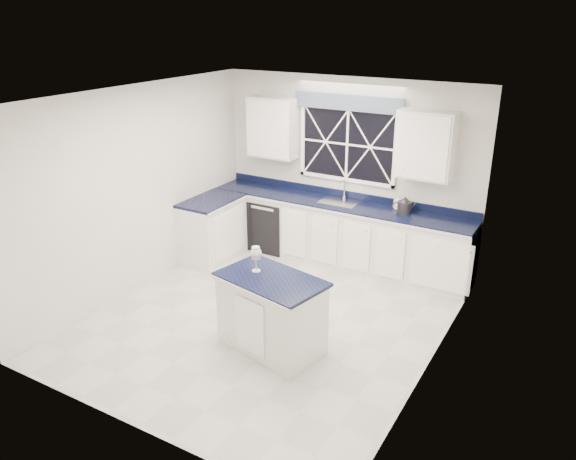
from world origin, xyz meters
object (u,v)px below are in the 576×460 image
Objects in this scene: dishwasher at (274,223)px; faucet at (344,189)px; kettle at (404,206)px; island at (272,313)px; wine_glass at (256,254)px; soap_bottle at (398,202)px.

faucet is (1.10, 0.19, 0.69)m from dishwasher.
island is at bearing -128.11° from kettle.
soap_bottle is at bearing 74.22° from wine_glass.
faucet is 0.99m from kettle.
dishwasher is 3.77× the size of soap_bottle.
soap_bottle reaches higher than island.
kettle is at bearing 1.59° from dishwasher.
kettle is 2.59m from wine_glass.
wine_glass is at bearing -105.78° from soap_bottle.
kettle reaches higher than island.
faucet reaches higher than island.
wine_glass is 1.34× the size of soap_bottle.
wine_glass is at bearing 176.64° from island.
soap_bottle is (0.72, 2.56, -0.02)m from wine_glass.
faucet is 0.85m from soap_bottle.
island is 0.68m from wine_glass.
faucet is 2.75m from island.
island is 4.40× the size of wine_glass.
faucet is at bearing 147.71° from kettle.
island is at bearing -15.33° from wine_glass.
kettle is at bearing 70.91° from wine_glass.
island is 2.73m from soap_bottle.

